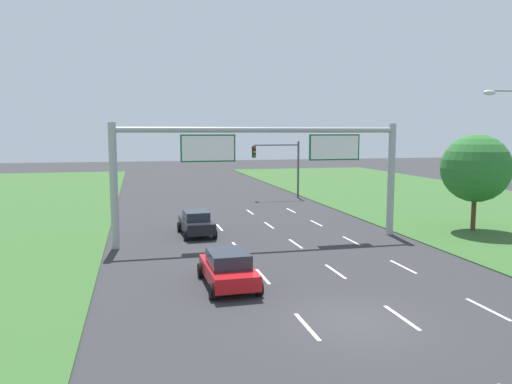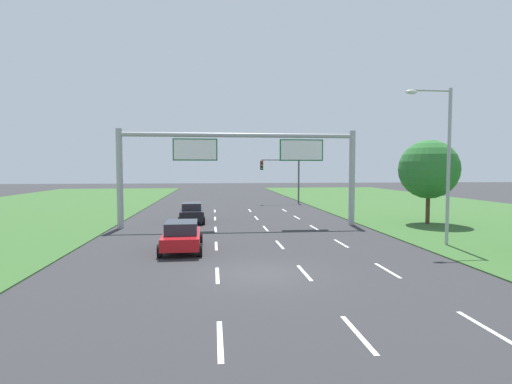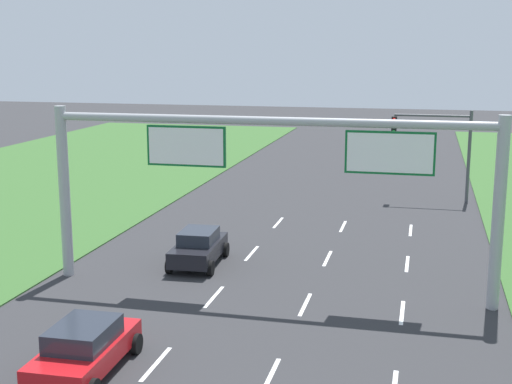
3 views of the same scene
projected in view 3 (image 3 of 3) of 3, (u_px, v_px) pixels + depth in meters
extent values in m
cube|color=white|center=(156.00, 364.00, 21.25)|extent=(0.14, 2.40, 0.01)
cube|color=white|center=(214.00, 297.00, 26.97)|extent=(0.14, 2.40, 0.01)
cube|color=white|center=(252.00, 253.00, 32.69)|extent=(0.14, 2.40, 0.01)
cube|color=white|center=(278.00, 223.00, 38.41)|extent=(0.14, 2.40, 0.01)
cube|color=white|center=(270.00, 376.00, 20.45)|extent=(0.14, 2.40, 0.01)
cube|color=white|center=(305.00, 304.00, 26.17)|extent=(0.14, 2.40, 0.01)
cube|color=white|center=(327.00, 258.00, 31.89)|extent=(0.14, 2.40, 0.01)
cube|color=white|center=(343.00, 226.00, 37.61)|extent=(0.14, 2.40, 0.01)
cube|color=white|center=(402.00, 312.00, 25.37)|extent=(0.14, 2.40, 0.01)
cube|color=white|center=(407.00, 264.00, 31.09)|extent=(0.14, 2.40, 0.01)
cube|color=white|center=(411.00, 230.00, 36.81)|extent=(0.14, 2.40, 0.01)
cube|color=red|center=(85.00, 353.00, 20.56)|extent=(1.93, 4.24, 0.60)
cube|color=#232833|center=(83.00, 334.00, 20.39)|extent=(1.63, 2.20, 0.58)
cylinder|color=black|center=(80.00, 339.00, 22.30)|extent=(0.23, 0.64, 0.64)
cylinder|color=black|center=(136.00, 344.00, 21.91)|extent=(0.23, 0.64, 0.64)
cylinder|color=black|center=(28.00, 383.00, 19.33)|extent=(0.23, 0.64, 0.64)
cube|color=black|center=(198.00, 250.00, 30.87)|extent=(1.92, 4.00, 0.68)
cube|color=#232833|center=(199.00, 236.00, 30.80)|extent=(1.55, 2.02, 0.54)
cylinder|color=black|center=(188.00, 248.00, 32.45)|extent=(0.25, 0.65, 0.64)
cylinder|color=black|center=(226.00, 250.00, 32.14)|extent=(0.25, 0.65, 0.64)
cylinder|color=black|center=(169.00, 266.00, 29.74)|extent=(0.25, 0.65, 0.64)
cylinder|color=black|center=(210.00, 268.00, 29.42)|extent=(0.25, 0.65, 0.64)
cylinder|color=#9EA0A5|center=(65.00, 192.00, 28.92)|extent=(0.44, 0.44, 7.00)
cylinder|color=#9EA0A5|center=(498.00, 214.00, 25.09)|extent=(0.44, 0.44, 7.00)
cylinder|color=#9EA0A5|center=(266.00, 121.00, 26.39)|extent=(16.80, 0.32, 0.32)
cube|color=#0C5B28|center=(186.00, 146.00, 27.31)|extent=(3.15, 0.12, 1.57)
cube|color=white|center=(186.00, 146.00, 27.25)|extent=(2.99, 0.01, 1.41)
cube|color=#0C5B28|center=(390.00, 153.00, 25.56)|extent=(3.21, 0.12, 1.57)
cube|color=white|center=(390.00, 153.00, 25.49)|extent=(3.05, 0.01, 1.41)
cylinder|color=#47494F|center=(469.00, 157.00, 42.83)|extent=(0.20, 0.20, 5.60)
cylinder|color=#47494F|center=(432.00, 116.00, 42.85)|extent=(4.50, 0.14, 0.14)
cube|color=black|center=(394.00, 126.00, 43.49)|extent=(0.32, 0.36, 1.10)
sphere|color=red|center=(394.00, 120.00, 43.23)|extent=(0.22, 0.22, 0.22)
sphere|color=orange|center=(394.00, 126.00, 43.30)|extent=(0.22, 0.22, 0.22)
sphere|color=green|center=(394.00, 132.00, 43.37)|extent=(0.22, 0.22, 0.22)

